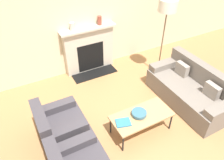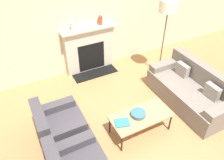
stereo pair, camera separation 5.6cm
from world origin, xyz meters
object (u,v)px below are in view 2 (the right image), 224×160
object	(u,v)px
armchair_far	(59,126)
book	(122,123)
bowl	(138,114)
mantel_vase_left	(73,26)
fireplace	(90,50)
coffee_table	(141,117)
mantel_vase_center_left	(100,20)
floor_lamp	(168,12)
couch	(191,91)

from	to	relation	value
armchair_far	book	bearing A→B (deg)	-119.40
bowl	mantel_vase_left	world-z (taller)	mantel_vase_left
bowl	mantel_vase_left	distance (m)	2.54
book	mantel_vase_left	world-z (taller)	mantel_vase_left
fireplace	book	size ratio (longest dim) A/B	4.62
coffee_table	mantel_vase_center_left	xyz separation A→B (m)	(0.33, 2.42, 0.90)
fireplace	mantel_vase_left	xyz separation A→B (m)	(-0.37, 0.01, 0.70)
fireplace	floor_lamp	bearing A→B (deg)	-34.04
couch	mantel_vase_center_left	size ratio (longest dim) A/B	8.80
mantel_vase_left	mantel_vase_center_left	bearing A→B (deg)	0.00
bowl	floor_lamp	distance (m)	2.37
floor_lamp	mantel_vase_center_left	xyz separation A→B (m)	(-1.16, 1.02, -0.35)
fireplace	mantel_vase_center_left	size ratio (longest dim) A/B	6.56
mantel_vase_left	armchair_far	bearing A→B (deg)	-118.87
mantel_vase_left	couch	bearing A→B (deg)	-50.95
fireplace	book	xyz separation A→B (m)	(-0.40, -2.40, -0.14)
book	mantel_vase_center_left	xyz separation A→B (m)	(0.73, 2.42, 0.86)
book	mantel_vase_center_left	world-z (taller)	mantel_vase_center_left
fireplace	couch	size ratio (longest dim) A/B	0.75
bowl	mantel_vase_left	xyz separation A→B (m)	(-0.32, 2.39, 0.82)
fireplace	couch	distance (m)	2.63
book	floor_lamp	bearing A→B (deg)	52.82
couch	book	xyz separation A→B (m)	(-1.83, -0.21, 0.13)
fireplace	mantel_vase_center_left	bearing A→B (deg)	2.47
couch	bowl	xyz separation A→B (m)	(-1.48, -0.18, 0.16)
bowl	mantel_vase_center_left	world-z (taller)	mantel_vase_center_left
armchair_far	book	world-z (taller)	armchair_far
coffee_table	book	distance (m)	0.40
floor_lamp	fireplace	bearing A→B (deg)	145.96
couch	coffee_table	world-z (taller)	couch
book	floor_lamp	xyz separation A→B (m)	(1.89, 1.39, 1.21)
couch	book	bearing A→B (deg)	-83.60
coffee_table	floor_lamp	bearing A→B (deg)	42.98
coffee_table	floor_lamp	distance (m)	2.40
fireplace	bowl	world-z (taller)	fireplace
fireplace	mantel_vase_left	distance (m)	0.80
armchair_far	bowl	distance (m)	1.45
bowl	floor_lamp	size ratio (longest dim) A/B	0.14
couch	coffee_table	size ratio (longest dim) A/B	1.66
coffee_table	mantel_vase_center_left	world-z (taller)	mantel_vase_center_left
bowl	mantel_vase_left	bearing A→B (deg)	97.59
coffee_table	bowl	size ratio (longest dim) A/B	4.11
armchair_far	bowl	world-z (taller)	armchair_far
mantel_vase_center_left	book	bearing A→B (deg)	-106.80
bowl	book	bearing A→B (deg)	-175.28
mantel_vase_left	coffee_table	bearing A→B (deg)	-81.42
coffee_table	bowl	world-z (taller)	bowl
coffee_table	mantel_vase_left	world-z (taller)	mantel_vase_left
floor_lamp	mantel_vase_left	distance (m)	2.15
armchair_far	mantel_vase_left	distance (m)	2.34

